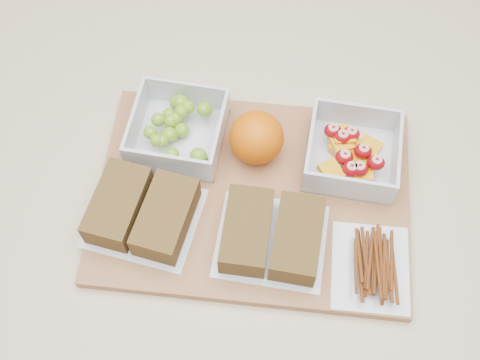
{
  "coord_description": "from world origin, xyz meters",
  "views": [
    {
      "loc": [
        0.07,
        -0.36,
        1.64
      ],
      "look_at": [
        0.0,
        0.01,
        0.93
      ],
      "focal_mm": 45.0,
      "sensor_mm": 36.0,
      "label": 1
    }
  ],
  "objects": [
    {
      "name": "grape_container",
      "position": [
        -0.1,
        0.07,
        0.94
      ],
      "size": [
        0.12,
        0.12,
        0.05
      ],
      "color": "silver",
      "rests_on": "cutting_board"
    },
    {
      "name": "ground",
      "position": [
        0.0,
        0.0,
        0.0
      ],
      "size": [
        4.0,
        4.0,
        0.0
      ],
      "primitive_type": "plane",
      "color": "gray",
      "rests_on": "ground"
    },
    {
      "name": "counter",
      "position": [
        0.0,
        0.0,
        0.45
      ],
      "size": [
        1.2,
        0.9,
        0.9
      ],
      "primitive_type": "cube",
      "color": "beige",
      "rests_on": "ground"
    },
    {
      "name": "cutting_board",
      "position": [
        0.02,
        0.0,
        0.91
      ],
      "size": [
        0.44,
        0.33,
        0.02
      ],
      "primitive_type": "cube",
      "rotation": [
        0.0,
        0.0,
        0.07
      ],
      "color": "#A26C43",
      "rests_on": "counter"
    },
    {
      "name": "fruit_container",
      "position": [
        0.14,
        0.08,
        0.94
      ],
      "size": [
        0.12,
        0.12,
        0.05
      ],
      "color": "silver",
      "rests_on": "cutting_board"
    },
    {
      "name": "sandwich_bag_left",
      "position": [
        -0.11,
        -0.06,
        0.94
      ],
      "size": [
        0.15,
        0.14,
        0.04
      ],
      "color": "silver",
      "rests_on": "cutting_board"
    },
    {
      "name": "pretzel_bag",
      "position": [
        0.18,
        -0.07,
        0.93
      ],
      "size": [
        0.11,
        0.13,
        0.03
      ],
      "color": "silver",
      "rests_on": "cutting_board"
    },
    {
      "name": "orange",
      "position": [
        0.01,
        0.07,
        0.95
      ],
      "size": [
        0.07,
        0.07,
        0.07
      ],
      "primitive_type": "sphere",
      "color": "#DF6005",
      "rests_on": "cutting_board"
    },
    {
      "name": "sandwich_bag_center",
      "position": [
        0.06,
        -0.06,
        0.94
      ],
      "size": [
        0.14,
        0.13,
        0.04
      ],
      "color": "silver",
      "rests_on": "cutting_board"
    }
  ]
}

